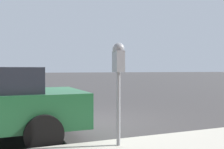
# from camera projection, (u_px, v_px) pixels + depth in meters

# --- Properties ---
(ground_plane) EXTENTS (220.00, 220.00, 0.00)m
(ground_plane) POSITION_uv_depth(u_px,v_px,m) (79.00, 124.00, 6.56)
(ground_plane) COLOR #3D3A3A
(parking_meter) EXTENTS (0.21, 0.19, 1.63)m
(parking_meter) POSITION_uv_depth(u_px,v_px,m) (118.00, 67.00, 4.14)
(parking_meter) COLOR gray
(parking_meter) RESTS_ON sidewalk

